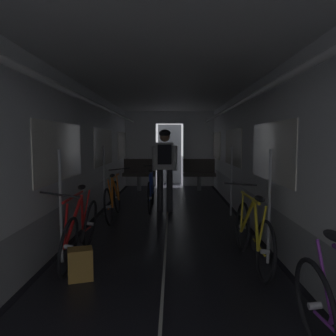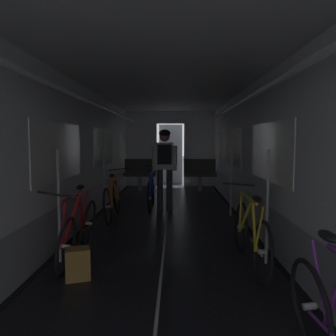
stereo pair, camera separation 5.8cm
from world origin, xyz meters
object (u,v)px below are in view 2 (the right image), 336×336
bicycle_orange (113,199)px  bicycle_blue_in_aisle (151,192)px  bicycle_yellow (250,234)px  backpack_on_floor (78,264)px  person_cyclist_aisle (165,161)px  bench_seat_far_right (200,172)px  bench_seat_far_left (140,171)px  bicycle_red (78,230)px

bicycle_orange → bicycle_blue_in_aisle: bicycle_orange is taller
bicycle_yellow → backpack_on_floor: size_ratio=4.97×
person_cyclist_aisle → bicycle_yellow: bearing=-69.2°
bicycle_blue_in_aisle → backpack_on_floor: (-0.53, -3.68, -0.21)m
bicycle_blue_in_aisle → bicycle_orange: bearing=-127.3°
bicycle_yellow → backpack_on_floor: bearing=-167.0°
bicycle_orange → bench_seat_far_right: bearing=62.2°
bench_seat_far_left → backpack_on_floor: 6.50m
bench_seat_far_left → bicycle_orange: (-0.14, -3.68, -0.19)m
bicycle_blue_in_aisle → bicycle_red: bearing=-102.7°
bench_seat_far_right → bicycle_yellow: bearing=-88.5°
bench_seat_far_right → bicycle_red: size_ratio=0.58×
person_cyclist_aisle → backpack_on_floor: size_ratio=5.09×
bicycle_red → bicycle_yellow: bearing=-4.0°
bench_seat_far_left → bicycle_red: bearing=-91.6°
bicycle_yellow → bicycle_blue_in_aisle: size_ratio=1.00×
bench_seat_far_right → bicycle_blue_in_aisle: 3.08m
bench_seat_far_right → bicycle_blue_in_aisle: bench_seat_far_right is taller
bicycle_red → backpack_on_floor: size_ratio=4.97×
bench_seat_far_left → person_cyclist_aisle: size_ratio=0.57×
backpack_on_floor → bench_seat_far_right: bearing=74.5°
bicycle_red → bicycle_blue_in_aisle: 3.16m
bicycle_yellow → bicycle_orange: 3.15m
bicycle_orange → person_cyclist_aisle: 1.35m
bench_seat_far_left → bicycle_orange: 3.69m
bench_seat_far_right → bicycle_red: 6.20m
bicycle_orange → backpack_on_floor: bearing=-87.1°
bicycle_yellow → backpack_on_floor: bicycle_yellow is taller
bench_seat_far_right → backpack_on_floor: size_ratio=2.89×
bicycle_orange → bicycle_red: 2.20m
bench_seat_far_right → bicycle_blue_in_aisle: size_ratio=0.58×
bench_seat_far_left → person_cyclist_aisle: bearing=-74.7°
bench_seat_far_left → bicycle_blue_in_aisle: size_ratio=0.58×
bench_seat_far_right → bicycle_orange: bench_seat_far_right is taller
person_cyclist_aisle → bicycle_blue_in_aisle: (-0.31, 0.27, -0.69)m
bench_seat_far_right → bicycle_orange: bearing=-117.8°
bench_seat_far_right → bicycle_orange: 4.17m
bicycle_orange → backpack_on_floor: size_ratio=4.98×
person_cyclist_aisle → bench_seat_far_right: bearing=72.6°
bench_seat_far_right → bicycle_yellow: (0.16, -6.03, -0.18)m
bicycle_yellow → backpack_on_floor: (-1.96, -0.45, -0.21)m
person_cyclist_aisle → bench_seat_far_left: bearing=105.3°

